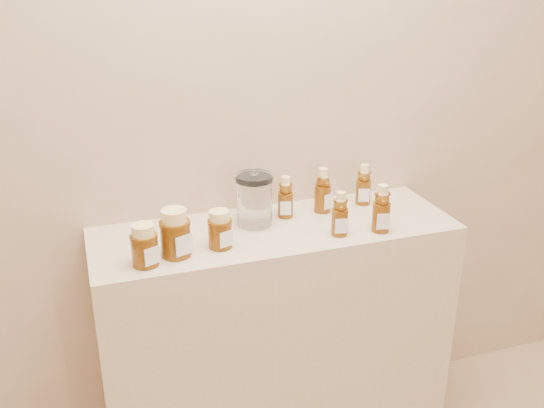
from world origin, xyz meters
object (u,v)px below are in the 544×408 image
object	(u,v)px
glass_canister	(254,198)
bear_bottle_front_left	(340,211)
display_table	(276,342)
honey_jar_left	(175,233)
bear_bottle_back_left	(286,194)

from	to	relation	value
glass_canister	bear_bottle_front_left	bearing A→B (deg)	-35.03
display_table	glass_canister	distance (m)	0.55
bear_bottle_front_left	display_table	bearing A→B (deg)	161.90
honey_jar_left	glass_canister	world-z (taller)	glass_canister
honey_jar_left	glass_canister	distance (m)	0.32
glass_canister	display_table	bearing A→B (deg)	-41.67
display_table	bear_bottle_back_left	bearing A→B (deg)	51.90
bear_bottle_back_left	glass_canister	bearing A→B (deg)	-148.45
display_table	honey_jar_left	bearing A→B (deg)	-165.58
honey_jar_left	glass_canister	bearing A→B (deg)	4.44
bear_bottle_front_left	honey_jar_left	bearing A→B (deg)	-168.14
bear_bottle_back_left	honey_jar_left	bearing A→B (deg)	-139.10
bear_bottle_front_left	honey_jar_left	xyz separation A→B (m)	(-0.52, 0.02, -0.01)
display_table	bear_bottle_back_left	distance (m)	0.54
bear_bottle_back_left	bear_bottle_front_left	xyz separation A→B (m)	(0.11, -0.19, 0.00)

